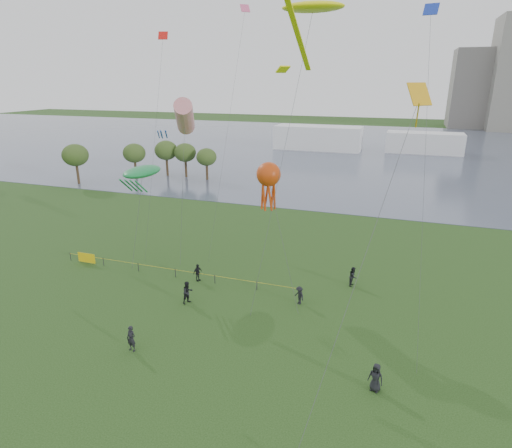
% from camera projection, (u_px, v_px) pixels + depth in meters
% --- Properties ---
extents(ground_plane, '(400.00, 400.00, 0.00)m').
position_uv_depth(ground_plane, '(196.00, 420.00, 23.12)').
color(ground_plane, '#1A3611').
extents(lake, '(400.00, 120.00, 0.08)m').
position_uv_depth(lake, '(366.00, 149.00, 112.71)').
color(lake, '#4F586D').
rests_on(lake, ground_plane).
extents(building_low, '(16.00, 18.00, 28.00)m').
position_uv_depth(building_low, '(474.00, 89.00, 159.33)').
color(building_low, slate).
rests_on(building_low, ground_plane).
extents(pavilion_left, '(22.00, 8.00, 6.00)m').
position_uv_depth(pavilion_left, '(318.00, 138.00, 110.94)').
color(pavilion_left, white).
rests_on(pavilion_left, ground_plane).
extents(pavilion_right, '(18.00, 7.00, 5.00)m').
position_uv_depth(pavilion_right, '(424.00, 143.00, 105.83)').
color(pavilion_right, white).
rests_on(pavilion_right, ground_plane).
extents(trees, '(24.07, 15.35, 6.95)m').
position_uv_depth(trees, '(147.00, 154.00, 77.30)').
color(trees, '#3A2A1A').
rests_on(trees, ground_plane).
extents(fence, '(24.07, 0.07, 1.05)m').
position_uv_depth(fence, '(119.00, 263.00, 41.50)').
color(fence, black).
rests_on(fence, ground_plane).
extents(spectator_a, '(1.07, 1.16, 1.90)m').
position_uv_depth(spectator_a, '(188.00, 292.00, 34.93)').
color(spectator_a, black).
rests_on(spectator_a, ground_plane).
extents(spectator_b, '(1.14, 1.07, 1.55)m').
position_uv_depth(spectator_b, '(299.00, 295.00, 34.84)').
color(spectator_b, black).
rests_on(spectator_b, ground_plane).
extents(spectator_c, '(0.74, 1.03, 1.62)m').
position_uv_depth(spectator_c, '(198.00, 273.00, 38.84)').
color(spectator_c, black).
rests_on(spectator_c, ground_plane).
extents(spectator_d, '(1.00, 0.79, 1.80)m').
position_uv_depth(spectator_d, '(376.00, 377.00, 25.07)').
color(spectator_d, black).
rests_on(spectator_d, ground_plane).
extents(spectator_f, '(0.72, 0.51, 1.84)m').
position_uv_depth(spectator_f, '(131.00, 339.00, 28.77)').
color(spectator_f, black).
rests_on(spectator_f, ground_plane).
extents(spectator_g, '(0.76, 0.93, 1.77)m').
position_uv_depth(spectator_g, '(353.00, 276.00, 37.91)').
color(spectator_g, black).
rests_on(spectator_g, ground_plane).
extents(kite_stingray, '(4.88, 9.96, 22.93)m').
position_uv_depth(kite_stingray, '(312.00, 8.00, 31.60)').
color(kite_stingray, '#3F3F42').
extents(kite_windsock, '(4.22, 5.90, 15.95)m').
position_uv_depth(kite_windsock, '(184.00, 117.00, 40.95)').
color(kite_windsock, '#3F3F42').
extents(kite_creature, '(2.68, 4.91, 9.73)m').
position_uv_depth(kite_creature, '(142.00, 172.00, 40.08)').
color(kite_creature, '#3F3F42').
extents(kite_octopus, '(4.48, 3.99, 11.28)m').
position_uv_depth(kite_octopus, '(269.00, 176.00, 34.03)').
color(kite_octopus, '#3F3F42').
extents(kite_delta, '(4.67, 10.77, 17.34)m').
position_uv_depth(kite_delta, '(413.00, 116.00, 21.68)').
color(kite_delta, '#3F3F42').
extents(small_kites, '(24.52, 11.91, 3.38)m').
position_uv_depth(small_kites, '(261.00, 19.00, 36.56)').
color(small_kites, red).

